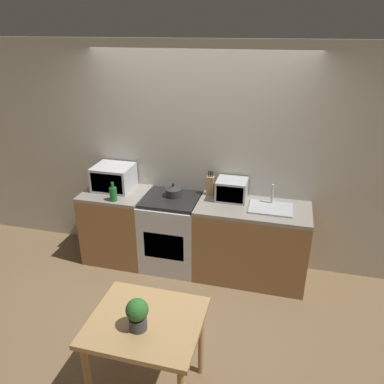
{
  "coord_description": "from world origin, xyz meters",
  "views": [
    {
      "loc": [
        0.97,
        -3.08,
        2.72
      ],
      "look_at": [
        0.03,
        0.54,
        1.05
      ],
      "focal_mm": 35.0,
      "sensor_mm": 36.0,
      "label": 1
    }
  ],
  "objects_px": {
    "microwave": "(114,177)",
    "dining_table": "(146,331)",
    "kettle": "(173,191)",
    "toaster_oven": "(232,190)",
    "bottle": "(113,194)",
    "stove_range": "(172,232)"
  },
  "relations": [
    {
      "from": "microwave",
      "to": "toaster_oven",
      "type": "xyz_separation_m",
      "value": [
        1.42,
        0.05,
        -0.03
      ]
    },
    {
      "from": "kettle",
      "to": "toaster_oven",
      "type": "relative_size",
      "value": 0.56
    },
    {
      "from": "kettle",
      "to": "dining_table",
      "type": "xyz_separation_m",
      "value": [
        0.35,
        -1.83,
        -0.32
      ]
    },
    {
      "from": "bottle",
      "to": "toaster_oven",
      "type": "distance_m",
      "value": 1.34
    },
    {
      "from": "kettle",
      "to": "bottle",
      "type": "xyz_separation_m",
      "value": [
        -0.62,
        -0.28,
        0.02
      ]
    },
    {
      "from": "dining_table",
      "to": "stove_range",
      "type": "bearing_deg",
      "value": 101.55
    },
    {
      "from": "kettle",
      "to": "toaster_oven",
      "type": "bearing_deg",
      "value": 6.96
    },
    {
      "from": "microwave",
      "to": "toaster_oven",
      "type": "bearing_deg",
      "value": 2.15
    },
    {
      "from": "toaster_oven",
      "to": "dining_table",
      "type": "relative_size",
      "value": 0.41
    },
    {
      "from": "toaster_oven",
      "to": "bottle",
      "type": "bearing_deg",
      "value": -164.13
    },
    {
      "from": "kettle",
      "to": "toaster_oven",
      "type": "distance_m",
      "value": 0.67
    },
    {
      "from": "dining_table",
      "to": "microwave",
      "type": "bearing_deg",
      "value": 120.78
    },
    {
      "from": "kettle",
      "to": "microwave",
      "type": "relative_size",
      "value": 0.42
    },
    {
      "from": "stove_range",
      "to": "dining_table",
      "type": "relative_size",
      "value": 1.1
    },
    {
      "from": "microwave",
      "to": "dining_table",
      "type": "relative_size",
      "value": 0.55
    },
    {
      "from": "microwave",
      "to": "dining_table",
      "type": "bearing_deg",
      "value": -59.22
    },
    {
      "from": "bottle",
      "to": "toaster_oven",
      "type": "xyz_separation_m",
      "value": [
        1.29,
        0.37,
        0.03
      ]
    },
    {
      "from": "kettle",
      "to": "toaster_oven",
      "type": "height_order",
      "value": "toaster_oven"
    },
    {
      "from": "stove_range",
      "to": "dining_table",
      "type": "bearing_deg",
      "value": -78.45
    },
    {
      "from": "kettle",
      "to": "microwave",
      "type": "distance_m",
      "value": 0.76
    },
    {
      "from": "toaster_oven",
      "to": "dining_table",
      "type": "height_order",
      "value": "toaster_oven"
    },
    {
      "from": "bottle",
      "to": "toaster_oven",
      "type": "relative_size",
      "value": 0.65
    }
  ]
}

